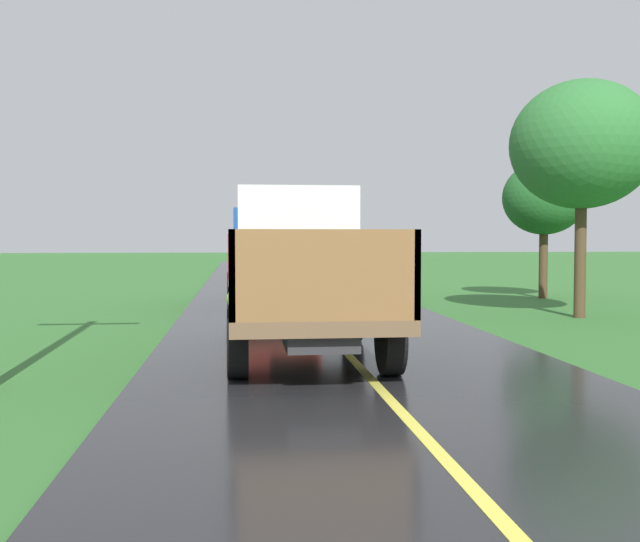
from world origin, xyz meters
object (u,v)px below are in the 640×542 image
(banana_truck_near, at_px, (300,268))
(roadside_tree_near_left, at_px, (582,145))
(banana_truck_far, at_px, (268,255))
(roadside_tree_mid_right, at_px, (544,198))

(banana_truck_near, height_order, roadside_tree_near_left, roadside_tree_near_left)
(banana_truck_far, relative_size, roadside_tree_near_left, 1.00)
(banana_truck_far, xyz_separation_m, roadside_tree_near_left, (7.52, -4.46, 2.77))
(banana_truck_far, bearing_deg, roadside_tree_mid_right, 8.35)
(banana_truck_near, relative_size, roadside_tree_near_left, 1.00)
(banana_truck_near, xyz_separation_m, banana_truck_far, (-0.18, 9.37, 0.01))
(banana_truck_far, height_order, roadside_tree_mid_right, roadside_tree_mid_right)
(banana_truck_near, distance_m, roadside_tree_near_left, 9.26)
(banana_truck_near, bearing_deg, banana_truck_far, 91.12)
(banana_truck_near, distance_m, roadside_tree_mid_right, 14.01)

